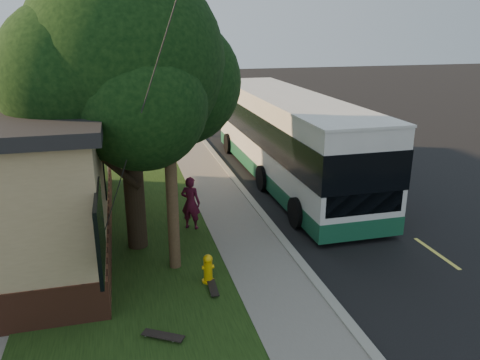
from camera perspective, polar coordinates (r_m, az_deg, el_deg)
name	(u,v)px	position (r m, az deg, el deg)	size (l,w,h in m)	color
ground	(305,271)	(12.70, 7.93, -10.92)	(120.00, 120.00, 0.00)	black
road	(304,160)	(22.73, 7.80, 2.38)	(8.00, 80.00, 0.01)	black
curb	(223,165)	(21.55, -2.10, 1.81)	(0.25, 80.00, 0.12)	gray
sidewalk	(201,167)	(21.38, -4.72, 1.57)	(2.00, 80.00, 0.08)	slate
grass_verge	(123,173)	(21.10, -14.11, 0.83)	(5.00, 80.00, 0.07)	black
fire_hydrant	(208,268)	(11.83, -3.92, -10.71)	(0.32, 0.32, 0.74)	#E5B10C
utility_pole	(167,94)	(11.35, -8.90, 10.32)	(2.86, 3.21, 9.07)	#473321
leafy_tree	(126,66)	(12.89, -13.75, 13.35)	(6.30, 6.00, 7.80)	black
bare_tree_near	(135,98)	(28.49, -12.72, 9.73)	(1.38, 1.21, 4.31)	black
bare_tree_far	(135,79)	(40.44, -12.73, 11.92)	(1.38, 1.21, 4.03)	black
traffic_signal	(171,61)	(44.57, -8.43, 14.21)	(0.18, 0.22, 5.50)	#2D2D30
transit_bus	(287,135)	(19.36, 5.78, 5.43)	(3.03, 13.11, 3.54)	silver
skateboarder	(191,203)	(14.65, -6.04, -2.79)	(0.62, 0.41, 1.70)	#4C0F24
skateboard_main	(213,288)	(11.64, -3.33, -12.98)	(0.23, 0.80, 0.07)	black
skateboard_spare	(163,336)	(10.20, -9.36, -18.22)	(0.88, 0.65, 0.08)	black
dumpster	(13,169)	(20.93, -25.97, 1.17)	(1.72, 1.54, 1.25)	black
distant_car	(208,102)	(35.22, -3.89, 9.49)	(1.93, 4.80, 1.64)	black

